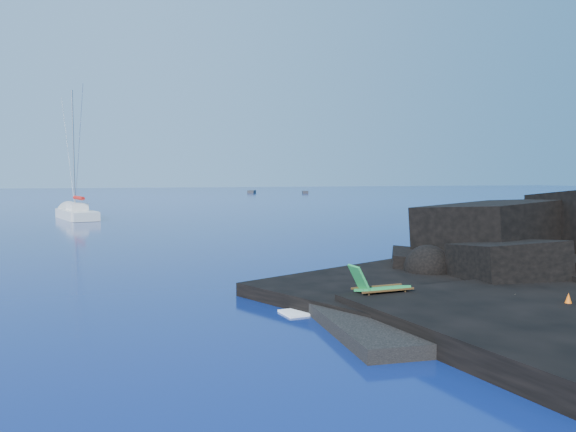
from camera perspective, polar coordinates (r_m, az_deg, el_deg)
name	(u,v)px	position (r m, az deg, el deg)	size (l,w,h in m)	color
ground	(330,340)	(14.15, 4.26, -12.41)	(400.00, 400.00, 0.00)	#04183F
beach	(469,319)	(16.83, 17.88, -9.92)	(8.50, 6.00, 0.70)	black
surf_foam	(400,288)	(20.73, 11.29, -7.19)	(10.00, 8.00, 0.06)	white
sailboat	(76,219)	(57.09, -20.70, -0.27)	(2.46, 11.71, 12.28)	silver
deck_chair	(383,281)	(16.76, 9.58, -6.48)	(1.77, 0.78, 1.22)	#1D833E
towel	(504,305)	(17.22, 21.09, -8.41)	(1.77, 0.84, 0.05)	silver
sunbather	(504,300)	(17.19, 21.10, -7.93)	(1.68, 0.45, 0.24)	tan
marker_cone	(568,303)	(16.90, 26.58, -7.92)	(0.36, 0.36, 0.55)	#E35A0B
distant_boat_a	(252,193)	(139.67, -3.71, 2.35)	(1.53, 4.93, 0.66)	#25252A
distant_boat_b	(305,193)	(136.61, 1.75, 2.32)	(1.32, 4.25, 0.57)	black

